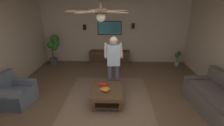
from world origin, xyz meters
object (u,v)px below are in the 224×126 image
person_standing (114,61)px  bowl (106,89)px  armchair (14,94)px  potted_plant_short (178,57)px  wall_speaker_left (133,26)px  media_console (110,57)px  coffee_table (108,93)px  potted_plant_tall (54,47)px  couch (222,102)px  tv (110,28)px  remote_white (102,88)px  ceiling_fan (100,13)px  vase_round (116,49)px  book (104,85)px  wall_speaker_right (85,27)px

person_standing → bowl: person_standing is taller
armchair → bowl: size_ratio=4.00×
potted_plant_short → wall_speaker_left: (0.42, 1.85, 1.19)m
media_console → wall_speaker_left: (0.25, -0.98, 1.31)m
armchair → person_standing: 2.76m
coffee_table → bowl: size_ratio=4.52×
bowl → potted_plant_tall: bearing=38.4°
potted_plant_tall → potted_plant_short: bearing=-89.9°
media_console → armchair: bearing=-36.6°
couch → media_console: bearing=-57.3°
tv → bowl: (-3.37, -0.04, -1.04)m
remote_white → ceiling_fan: ceiling_fan is taller
tv → wall_speaker_left: 0.98m
tv → vase_round: bearing=47.4°
person_standing → potted_plant_short: person_standing is taller
bowl → ceiling_fan: ceiling_fan is taller
armchair → book: armchair is taller
couch → wall_speaker_left: wall_speaker_left is taller
coffee_table → tv: 3.49m
potted_plant_tall → armchair: bearing=179.3°
armchair → vase_round: 4.10m
tv → ceiling_fan: size_ratio=0.90×
armchair → wall_speaker_left: wall_speaker_left is taller
media_console → ceiling_fan: bearing=0.3°
person_standing → ceiling_fan: (-1.52, 0.20, 1.40)m
bowl → wall_speaker_right: 3.72m
person_standing → potted_plant_tall: 3.34m
wall_speaker_right → ceiling_fan: bearing=-165.4°
potted_plant_short → vase_round: (0.17, 2.57, 0.27)m
tv → vase_round: (-0.24, -0.26, -0.83)m
potted_plant_tall → vase_round: (0.18, -2.56, -0.10)m
armchair → potted_plant_short: bearing=35.6°
tv → bowl: bearing=0.7°
tv → person_standing: 2.67m
media_console → wall_speaker_right: wall_speaker_right is taller
tv → potted_plant_tall: 2.45m
wall_speaker_right → ceiling_fan: 4.35m
remote_white → tv: bearing=-148.0°
coffee_table → remote_white: 0.18m
wall_speaker_right → ceiling_fan: size_ratio=0.20×
media_console → book: (-2.82, 0.03, 0.14)m
couch → tv: 4.75m
couch → media_console: (3.43, 2.77, -0.04)m
media_console → person_standing: bearing=5.3°
coffee_table → ceiling_fan: ceiling_fan is taller
armchair → bowl: (0.02, -2.38, 0.17)m
couch → vase_round: bearing=-60.0°
media_console → potted_plant_short: (-0.17, -2.82, 0.12)m
person_standing → remote_white: (-0.66, 0.27, -0.52)m
couch → bowl: size_ratio=8.97×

